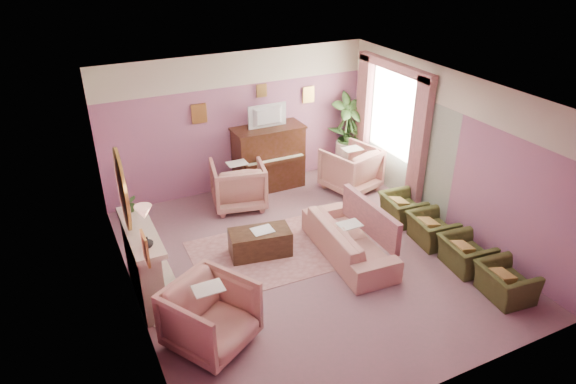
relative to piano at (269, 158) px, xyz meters
name	(u,v)px	position (x,y,z in m)	size (l,w,h in m)	color
floor	(308,259)	(-0.50, -2.68, -0.65)	(5.50, 6.00, 0.01)	#835B64
ceiling	(311,94)	(-0.50, -2.68, 2.15)	(5.50, 6.00, 0.01)	white
wall_back	(239,123)	(-0.50, 0.32, 0.75)	(5.50, 0.02, 2.80)	#855485
wall_front	(442,296)	(-0.50, -5.68, 0.75)	(5.50, 0.02, 2.80)	#855485
wall_left	(126,224)	(-3.25, -2.68, 0.75)	(0.02, 6.00, 2.80)	#855485
wall_right	(449,152)	(2.25, -2.68, 0.75)	(0.02, 6.00, 2.80)	#855485
picture_rail_band	(236,69)	(-0.50, 0.31, 1.82)	(5.50, 0.01, 0.65)	beige
stripe_panel	(400,144)	(2.23, -1.38, 0.42)	(0.01, 3.00, 2.15)	#9EAB94
fireplace_surround	(143,265)	(-3.09, -2.48, -0.10)	(0.30, 1.40, 1.10)	beige
fireplace_inset	(151,272)	(-2.99, -2.48, -0.25)	(0.18, 0.72, 0.68)	black
fire_ember	(156,281)	(-2.95, -2.48, -0.43)	(0.06, 0.54, 0.10)	#F65505
mantel_shelf	(140,231)	(-3.06, -2.48, 0.47)	(0.40, 1.55, 0.07)	beige
hearth	(161,291)	(-2.89, -2.48, -0.64)	(0.55, 1.50, 0.02)	beige
mirror_frame	(122,190)	(-3.20, -2.48, 1.15)	(0.04, 0.72, 1.20)	#BD9444
mirror_glass	(124,190)	(-3.17, -2.48, 1.15)	(0.01, 0.60, 1.06)	silver
sconce_shade	(144,212)	(-3.12, -3.53, 1.33)	(0.20, 0.20, 0.16)	#ECA385
piano	(269,158)	(0.00, 0.00, 0.00)	(1.40, 0.60, 1.30)	#391D11
piano_keyshelf	(276,162)	(0.00, -0.35, 0.07)	(1.30, 0.12, 0.06)	#391D11
piano_keys	(276,160)	(0.00, -0.35, 0.11)	(1.20, 0.08, 0.02)	#F0EBC2
piano_top	(268,128)	(0.00, 0.00, 0.66)	(1.45, 0.65, 0.04)	#391D11
television	(269,115)	(0.00, -0.05, 0.95)	(0.80, 0.12, 0.48)	black
print_back_left	(199,114)	(-1.30, 0.28, 1.07)	(0.30, 0.03, 0.38)	#BD9444
print_back_right	(308,95)	(1.05, 0.28, 1.13)	(0.26, 0.03, 0.34)	#BD9444
print_back_mid	(262,91)	(0.00, 0.28, 1.35)	(0.22, 0.03, 0.26)	#BD9444
print_left_wall	(145,249)	(-3.21, -3.88, 1.07)	(0.03, 0.28, 0.36)	#BD9444
window_blind	(394,110)	(2.20, -1.13, 1.05)	(0.03, 1.40, 1.80)	beige
curtain_left	(419,146)	(2.12, -2.05, 0.65)	(0.16, 0.34, 2.60)	#9B5B5F
curtain_right	(363,116)	(2.12, -0.21, 0.65)	(0.16, 0.34, 2.60)	#9B5B5F
pelmet	(395,67)	(2.12, -1.13, 1.91)	(0.16, 2.20, 0.16)	#9B5B5F
mantel_plant	(131,203)	(-3.05, -1.93, 0.64)	(0.16, 0.16, 0.28)	#305723
mantel_vase	(148,242)	(-3.05, -2.98, 0.58)	(0.16, 0.16, 0.16)	beige
area_rug	(269,253)	(-1.01, -2.25, -0.64)	(2.50, 1.80, 0.01)	#A76D6C
coffee_table	(260,243)	(-1.15, -2.21, -0.43)	(1.00, 0.50, 0.45)	#392516
table_paper	(263,230)	(-1.10, -2.21, -0.20)	(0.35, 0.28, 0.01)	white
sofa	(349,233)	(0.16, -2.87, -0.24)	(0.68, 2.05, 0.83)	tan
sofa_throw	(370,218)	(0.56, -2.87, -0.05)	(0.10, 1.55, 0.57)	#9B5B5F
floral_armchair_left	(238,182)	(-0.86, -0.47, -0.14)	(0.97, 0.97, 1.02)	tan
floral_armchair_right	(351,167)	(1.47, -0.83, -0.14)	(0.97, 0.97, 1.02)	tan
floral_armchair_front	(211,313)	(-2.53, -3.84, -0.14)	(0.97, 0.97, 1.02)	tan
olive_chair_a	(506,278)	(1.65, -4.80, -0.32)	(0.54, 0.77, 0.67)	#3E421D
olive_chair_b	(466,249)	(1.65, -3.98, -0.32)	(0.54, 0.77, 0.67)	#3E421D
olive_chair_c	(432,225)	(1.65, -3.16, -0.32)	(0.54, 0.77, 0.67)	#3E421D
olive_chair_d	(402,204)	(1.65, -2.34, -0.32)	(0.54, 0.77, 0.67)	#3E421D
side_table	(347,156)	(1.88, -0.04, -0.30)	(0.52, 0.52, 0.70)	silver
side_plant_big	(348,134)	(1.88, -0.04, 0.22)	(0.30, 0.30, 0.34)	#305723
side_plant_small	(355,136)	(2.00, -0.14, 0.19)	(0.16, 0.16, 0.28)	#305723
palm_pot	(345,164)	(1.85, -0.02, -0.48)	(0.34, 0.34, 0.34)	#945344
palm_plant	(347,126)	(1.85, -0.02, 0.41)	(0.76, 0.76, 1.44)	#305723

